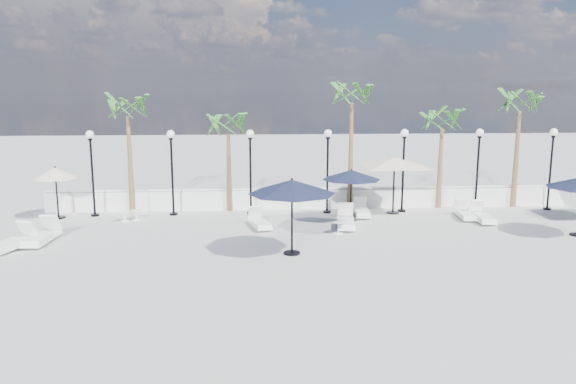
{
  "coord_description": "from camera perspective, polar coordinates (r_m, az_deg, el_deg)",
  "views": [
    {
      "loc": [
        -3.44,
        -18.58,
        5.71
      ],
      "look_at": [
        -1.98,
        3.81,
        1.5
      ],
      "focal_mm": 35.0,
      "sensor_mm": 36.0,
      "label": 1
    }
  ],
  "objects": [
    {
      "name": "lounger_2",
      "position": [
        23.16,
        -2.92,
        -3.06
      ],
      "size": [
        1.03,
        1.96,
        0.7
      ],
      "rotation": [
        0.0,
        0.0,
        0.24
      ],
      "color": "white",
      "rests_on": "ground"
    },
    {
      "name": "ground",
      "position": [
        19.74,
        6.5,
        -6.26
      ],
      "size": [
        100.0,
        100.0,
        0.0
      ],
      "primitive_type": "plane",
      "color": "#A6A7A1",
      "rests_on": "ground"
    },
    {
      "name": "lounger_1",
      "position": [
        22.76,
        -23.73,
        -4.11
      ],
      "size": [
        0.85,
        2.22,
        0.82
      ],
      "rotation": [
        0.0,
        0.0,
        -0.06
      ],
      "color": "white",
      "rests_on": "ground"
    },
    {
      "name": "balustrade",
      "position": [
        26.83,
        3.71,
        -0.67
      ],
      "size": [
        26.0,
        0.3,
        1.01
      ],
      "color": "silver",
      "rests_on": "ground"
    },
    {
      "name": "lounger_6",
      "position": [
        25.55,
        19.1,
        -2.31
      ],
      "size": [
        0.77,
        2.03,
        0.75
      ],
      "rotation": [
        0.0,
        0.0,
        -0.06
      ],
      "color": "white",
      "rests_on": "ground"
    },
    {
      "name": "palm_1",
      "position": [
        25.98,
        -6.1,
        6.25
      ],
      "size": [
        2.6,
        2.6,
        4.7
      ],
      "color": "brown",
      "rests_on": "ground"
    },
    {
      "name": "lamppost_1",
      "position": [
        25.54,
        -11.74,
        3.16
      ],
      "size": [
        0.36,
        0.36,
        3.84
      ],
      "color": "black",
      "rests_on": "ground"
    },
    {
      "name": "side_table_2",
      "position": [
        22.29,
        5.14,
        -3.52
      ],
      "size": [
        0.48,
        0.48,
        0.46
      ],
      "color": "white",
      "rests_on": "ground"
    },
    {
      "name": "lamppost_6",
      "position": [
        28.88,
        25.2,
        3.21
      ],
      "size": [
        0.36,
        0.36,
        3.84
      ],
      "color": "black",
      "rests_on": "ground"
    },
    {
      "name": "palm_4",
      "position": [
        28.82,
        22.5,
        7.87
      ],
      "size": [
        2.6,
        2.6,
        5.7
      ],
      "color": "brown",
      "rests_on": "ground"
    },
    {
      "name": "lamppost_5",
      "position": [
        27.36,
        18.76,
        3.3
      ],
      "size": [
        0.36,
        0.36,
        3.84
      ],
      "color": "black",
      "rests_on": "ground"
    },
    {
      "name": "lamppost_2",
      "position": [
        25.29,
        -3.85,
        3.29
      ],
      "size": [
        0.36,
        0.36,
        3.84
      ],
      "color": "black",
      "rests_on": "ground"
    },
    {
      "name": "lounger_3",
      "position": [
        25.44,
        7.48,
        -1.88
      ],
      "size": [
        0.79,
        1.98,
        0.72
      ],
      "rotation": [
        0.0,
        0.0,
        -0.08
      ],
      "color": "white",
      "rests_on": "ground"
    },
    {
      "name": "parasol_cream_small",
      "position": [
        26.48,
        -22.56,
        1.73
      ],
      "size": [
        1.89,
        1.89,
        2.32
      ],
      "color": "black",
      "rests_on": "ground"
    },
    {
      "name": "lounger_0",
      "position": [
        22.36,
        -26.18,
        -4.59
      ],
      "size": [
        1.25,
        2.21,
        0.79
      ],
      "rotation": [
        0.0,
        0.0,
        -0.29
      ],
      "color": "white",
      "rests_on": "ground"
    },
    {
      "name": "lamppost_4",
      "position": [
        26.22,
        11.66,
        3.36
      ],
      "size": [
        0.36,
        0.36,
        3.84
      ],
      "color": "black",
      "rests_on": "ground"
    },
    {
      "name": "parasol_cream_sq_a",
      "position": [
        25.8,
        10.78,
        3.41
      ],
      "size": [
        5.62,
        5.62,
        2.76
      ],
      "color": "black",
      "rests_on": "ground"
    },
    {
      "name": "parasol_navy_left",
      "position": [
        19.06,
        0.41,
        0.49
      ],
      "size": [
        3.03,
        3.03,
        2.67
      ],
      "color": "black",
      "rests_on": "ground"
    },
    {
      "name": "lounger_4",
      "position": [
        23.28,
        5.9,
        -2.95
      ],
      "size": [
        0.97,
        2.21,
        0.8
      ],
      "rotation": [
        0.0,
        0.0,
        -0.13
      ],
      "color": "white",
      "rests_on": "ground"
    },
    {
      "name": "side_table_1",
      "position": [
        25.26,
        -15.15,
        -2.17
      ],
      "size": [
        0.47,
        0.47,
        0.46
      ],
      "color": "white",
      "rests_on": "ground"
    },
    {
      "name": "palm_2",
      "position": [
        26.3,
        6.51,
        9.26
      ],
      "size": [
        2.6,
        2.6,
        6.1
      ],
      "color": "brown",
      "rests_on": "ground"
    },
    {
      "name": "lamppost_3",
      "position": [
        25.52,
        4.05,
        3.35
      ],
      "size": [
        0.36,
        0.36,
        3.84
      ],
      "color": "black",
      "rests_on": "ground"
    },
    {
      "name": "side_table_0",
      "position": [
        25.23,
        -16.27,
        -2.28
      ],
      "size": [
        0.45,
        0.45,
        0.44
      ],
      "color": "white",
      "rests_on": "ground"
    },
    {
      "name": "palm_3",
      "position": [
        27.44,
        15.39,
        6.57
      ],
      "size": [
        2.6,
        2.6,
        4.9
      ],
      "color": "brown",
      "rests_on": "ground"
    },
    {
      "name": "lamppost_0",
      "position": [
        26.25,
        -19.33,
        2.98
      ],
      "size": [
        0.36,
        0.36,
        3.84
      ],
      "color": "black",
      "rests_on": "ground"
    },
    {
      "name": "palm_0",
      "position": [
        26.5,
        -15.99,
        7.67
      ],
      "size": [
        2.6,
        2.6,
        5.5
      ],
      "color": "brown",
      "rests_on": "ground"
    },
    {
      "name": "parasol_navy_mid",
      "position": [
        24.11,
        6.45,
        1.72
      ],
      "size": [
        2.55,
        2.55,
        2.28
      ],
      "color": "black",
      "rests_on": "ground"
    },
    {
      "name": "lounger_5",
      "position": [
        25.92,
        17.52,
        -2.08
      ],
      "size": [
        0.77,
        1.89,
        0.69
      ],
      "rotation": [
        0.0,
        0.0,
        -0.09
      ],
      "color": "white",
      "rests_on": "ground"
    }
  ]
}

